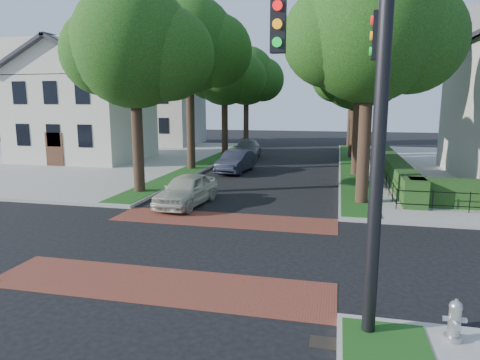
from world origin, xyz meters
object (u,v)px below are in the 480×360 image
Objects in this scene: parked_car_middle at (236,162)px; traffic_signal at (368,99)px; parked_car_front at (187,190)px; parked_car_rear at (247,149)px; fire_hydrant at (455,321)px.

traffic_signal is at bearing -63.99° from parked_car_middle.
parked_car_front is 9.72m from parked_car_middle.
traffic_signal reaches higher than parked_car_front.
parked_car_rear is 6.20× the size of fire_hydrant.
parked_car_middle is 7.68m from parked_car_rear.
parked_car_front is 13.32m from fire_hydrant.
fire_hydrant is (1.78, -0.19, -4.16)m from traffic_signal.
parked_car_middle is 5.33× the size of fire_hydrant.
parked_car_middle is at bearing -89.02° from parked_car_rear.
parked_car_front is 17.38m from parked_car_rear.
parked_car_front reaches higher than fire_hydrant.
traffic_signal reaches higher than parked_car_middle.
parked_car_rear is at bearing 125.84° from fire_hydrant.
fire_hydrant is at bearing -41.95° from parked_car_front.
parked_car_middle is 0.86× the size of parked_car_rear.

